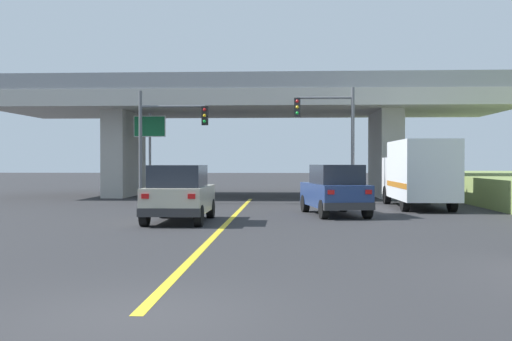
{
  "coord_description": "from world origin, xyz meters",
  "views": [
    {
      "loc": [
        2.08,
        -8.41,
        2.14
      ],
      "look_at": [
        0.81,
        16.93,
        1.78
      ],
      "focal_mm": 43.43,
      "sensor_mm": 36.0,
      "label": 1
    }
  ],
  "objects_px": {
    "suv_lead": "(179,194)",
    "box_truck": "(419,173)",
    "highway_sign": "(150,134)",
    "suv_crossing": "(335,190)",
    "traffic_signal_nearside": "(333,129)",
    "traffic_signal_farside": "(163,132)"
  },
  "relations": [
    {
      "from": "traffic_signal_nearside",
      "to": "traffic_signal_farside",
      "type": "distance_m",
      "value": 8.7
    },
    {
      "from": "suv_lead",
      "to": "traffic_signal_farside",
      "type": "relative_size",
      "value": 0.74
    },
    {
      "from": "suv_crossing",
      "to": "traffic_signal_nearside",
      "type": "distance_m",
      "value": 7.5
    },
    {
      "from": "box_truck",
      "to": "traffic_signal_farside",
      "type": "bearing_deg",
      "value": 168.13
    },
    {
      "from": "suv_lead",
      "to": "highway_sign",
      "type": "height_order",
      "value": "highway_sign"
    },
    {
      "from": "box_truck",
      "to": "highway_sign",
      "type": "bearing_deg",
      "value": 153.31
    },
    {
      "from": "traffic_signal_nearside",
      "to": "suv_crossing",
      "type": "bearing_deg",
      "value": -93.73
    },
    {
      "from": "suv_lead",
      "to": "box_truck",
      "type": "xyz_separation_m",
      "value": [
        9.85,
        7.13,
        0.61
      ]
    },
    {
      "from": "suv_lead",
      "to": "box_truck",
      "type": "height_order",
      "value": "box_truck"
    },
    {
      "from": "suv_lead",
      "to": "highway_sign",
      "type": "relative_size",
      "value": 0.86
    },
    {
      "from": "suv_lead",
      "to": "traffic_signal_nearside",
      "type": "height_order",
      "value": "traffic_signal_nearside"
    },
    {
      "from": "traffic_signal_farside",
      "to": "highway_sign",
      "type": "bearing_deg",
      "value": 110.8
    },
    {
      "from": "suv_crossing",
      "to": "traffic_signal_nearside",
      "type": "bearing_deg",
      "value": 75.98
    },
    {
      "from": "suv_crossing",
      "to": "traffic_signal_farside",
      "type": "xyz_separation_m",
      "value": [
        -8.24,
        6.61,
        2.63
      ]
    },
    {
      "from": "suv_crossing",
      "to": "box_truck",
      "type": "xyz_separation_m",
      "value": [
        4.14,
        4.01,
        0.61
      ]
    },
    {
      "from": "box_truck",
      "to": "suv_crossing",
      "type": "bearing_deg",
      "value": -135.96
    },
    {
      "from": "traffic_signal_nearside",
      "to": "traffic_signal_farside",
      "type": "xyz_separation_m",
      "value": [
        -8.69,
        -0.33,
        -0.18
      ]
    },
    {
      "from": "suv_crossing",
      "to": "highway_sign",
      "type": "xyz_separation_m",
      "value": [
        -9.94,
        11.09,
        2.72
      ]
    },
    {
      "from": "suv_lead",
      "to": "traffic_signal_nearside",
      "type": "relative_size",
      "value": 0.72
    },
    {
      "from": "suv_lead",
      "to": "highway_sign",
      "type": "bearing_deg",
      "value": 106.59
    },
    {
      "from": "suv_lead",
      "to": "suv_crossing",
      "type": "height_order",
      "value": "same"
    },
    {
      "from": "suv_crossing",
      "to": "box_truck",
      "type": "bearing_deg",
      "value": 33.75
    }
  ]
}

